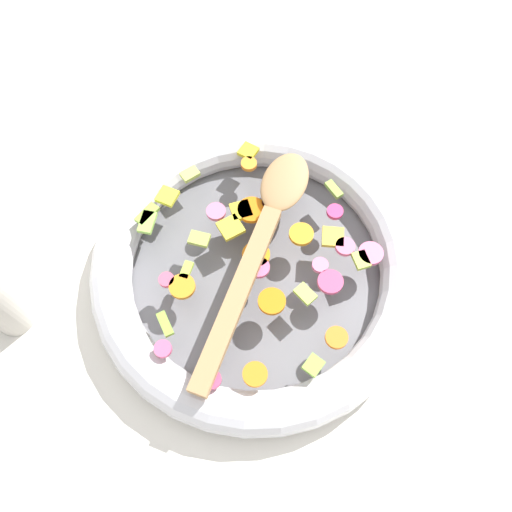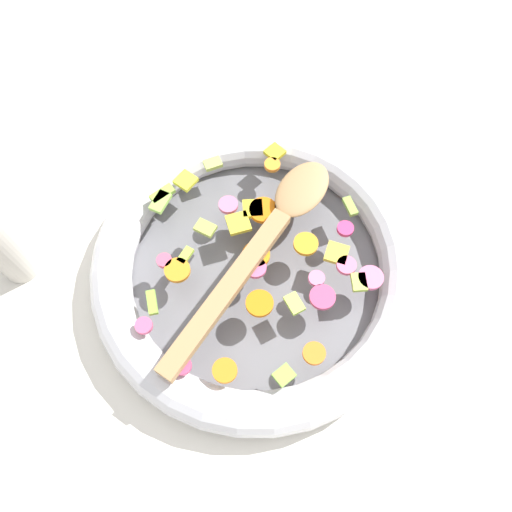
% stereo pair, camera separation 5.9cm
% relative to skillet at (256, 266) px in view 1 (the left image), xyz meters
% --- Properties ---
extents(ground_plane, '(4.00, 4.00, 0.00)m').
position_rel_skillet_xyz_m(ground_plane, '(0.00, 0.00, -0.02)').
color(ground_plane, silver).
extents(skillet, '(0.40, 0.40, 0.05)m').
position_rel_skillet_xyz_m(skillet, '(0.00, 0.00, 0.00)').
color(skillet, slate).
rests_on(skillet, ground_plane).
extents(chopped_vegetables, '(0.31, 0.29, 0.01)m').
position_rel_skillet_xyz_m(chopped_vegetables, '(-0.00, 0.00, 0.03)').
color(chopped_vegetables, orange).
rests_on(chopped_vegetables, skillet).
extents(wooden_spoon, '(0.32, 0.07, 0.01)m').
position_rel_skillet_xyz_m(wooden_spoon, '(-0.02, -0.00, 0.04)').
color(wooden_spoon, '#A87F51').
rests_on(wooden_spoon, chopped_vegetables).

